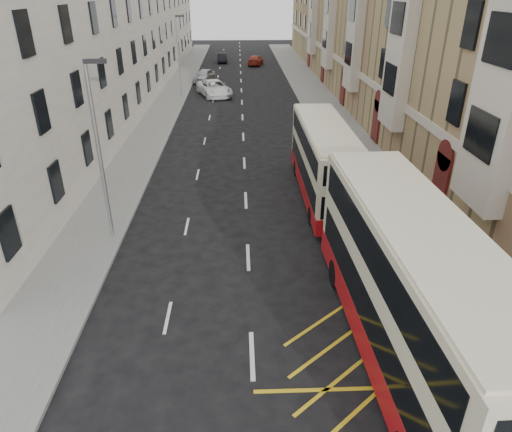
{
  "coord_description": "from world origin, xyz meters",
  "views": [
    {
      "loc": [
        -0.28,
        -7.17,
        10.74
      ],
      "look_at": [
        0.32,
        9.11,
        2.49
      ],
      "focal_mm": 32.0,
      "sensor_mm": 36.0,
      "label": 1
    }
  ],
  "objects_px": {
    "double_decker_front": "(411,292)",
    "car_dark": "(222,58)",
    "street_lamp_near": "(99,144)",
    "car_red": "(255,60)",
    "pedestrian_far": "(477,347)",
    "car_silver": "(204,76)",
    "street_lamp_far": "(179,53)",
    "double_decker_rear": "(324,162)",
    "white_van": "(214,88)"
  },
  "relations": [
    {
      "from": "double_decker_front",
      "to": "car_dark",
      "type": "distance_m",
      "value": 63.91
    },
    {
      "from": "street_lamp_near",
      "to": "car_red",
      "type": "relative_size",
      "value": 1.68
    },
    {
      "from": "double_decker_front",
      "to": "pedestrian_far",
      "type": "xyz_separation_m",
      "value": [
        1.97,
        -0.85,
        -1.46
      ]
    },
    {
      "from": "car_silver",
      "to": "pedestrian_far",
      "type": "bearing_deg",
      "value": -61.79
    },
    {
      "from": "street_lamp_far",
      "to": "car_silver",
      "type": "distance_m",
      "value": 10.21
    },
    {
      "from": "double_decker_rear",
      "to": "pedestrian_far",
      "type": "relative_size",
      "value": 5.84
    },
    {
      "from": "pedestrian_far",
      "to": "white_van",
      "type": "relative_size",
      "value": 0.3
    },
    {
      "from": "street_lamp_far",
      "to": "car_dark",
      "type": "xyz_separation_m",
      "value": [
        3.5,
        25.3,
        -3.97
      ]
    },
    {
      "from": "double_decker_front",
      "to": "double_decker_rear",
      "type": "relative_size",
      "value": 1.19
    },
    {
      "from": "street_lamp_near",
      "to": "double_decker_front",
      "type": "xyz_separation_m",
      "value": [
        11.14,
        -8.12,
        -2.14
      ]
    },
    {
      "from": "car_dark",
      "to": "car_red",
      "type": "height_order",
      "value": "car_red"
    },
    {
      "from": "street_lamp_far",
      "to": "double_decker_rear",
      "type": "distance_m",
      "value": 27.93
    },
    {
      "from": "street_lamp_far",
      "to": "car_red",
      "type": "xyz_separation_m",
      "value": [
        8.64,
        22.58,
        -3.95
      ]
    },
    {
      "from": "car_silver",
      "to": "car_dark",
      "type": "bearing_deg",
      "value": 98.83
    },
    {
      "from": "white_van",
      "to": "car_silver",
      "type": "relative_size",
      "value": 1.32
    },
    {
      "from": "double_decker_front",
      "to": "double_decker_rear",
      "type": "height_order",
      "value": "double_decker_front"
    },
    {
      "from": "pedestrian_far",
      "to": "car_silver",
      "type": "xyz_separation_m",
      "value": [
        -11.34,
        48.25,
        -0.27
      ]
    },
    {
      "from": "pedestrian_far",
      "to": "car_red",
      "type": "relative_size",
      "value": 0.37
    },
    {
      "from": "double_decker_rear",
      "to": "car_silver",
      "type": "relative_size",
      "value": 2.31
    },
    {
      "from": "double_decker_front",
      "to": "car_silver",
      "type": "distance_m",
      "value": 48.35
    },
    {
      "from": "street_lamp_near",
      "to": "street_lamp_far",
      "type": "bearing_deg",
      "value": 90.0
    },
    {
      "from": "street_lamp_near",
      "to": "street_lamp_far",
      "type": "distance_m",
      "value": 30.0
    },
    {
      "from": "pedestrian_far",
      "to": "double_decker_rear",
      "type": "bearing_deg",
      "value": -61.86
    },
    {
      "from": "double_decker_front",
      "to": "street_lamp_near",
      "type": "bearing_deg",
      "value": 142.38
    },
    {
      "from": "pedestrian_far",
      "to": "white_van",
      "type": "bearing_deg",
      "value": -58.67
    },
    {
      "from": "pedestrian_far",
      "to": "car_red",
      "type": "height_order",
      "value": "pedestrian_far"
    },
    {
      "from": "street_lamp_near",
      "to": "white_van",
      "type": "height_order",
      "value": "street_lamp_near"
    },
    {
      "from": "pedestrian_far",
      "to": "car_silver",
      "type": "height_order",
      "value": "pedestrian_far"
    },
    {
      "from": "street_lamp_far",
      "to": "street_lamp_near",
      "type": "bearing_deg",
      "value": -90.0
    },
    {
      "from": "double_decker_rear",
      "to": "car_red",
      "type": "relative_size",
      "value": 2.19
    },
    {
      "from": "car_red",
      "to": "pedestrian_far",
      "type": "bearing_deg",
      "value": 104.64
    },
    {
      "from": "car_red",
      "to": "street_lamp_near",
      "type": "bearing_deg",
      "value": 91.16
    },
    {
      "from": "street_lamp_near",
      "to": "car_silver",
      "type": "relative_size",
      "value": 1.78
    },
    {
      "from": "white_van",
      "to": "car_silver",
      "type": "bearing_deg",
      "value": 82.56
    },
    {
      "from": "double_decker_rear",
      "to": "car_dark",
      "type": "height_order",
      "value": "double_decker_rear"
    },
    {
      "from": "street_lamp_far",
      "to": "white_van",
      "type": "height_order",
      "value": "street_lamp_far"
    },
    {
      "from": "double_decker_rear",
      "to": "car_dark",
      "type": "distance_m",
      "value": 51.5
    },
    {
      "from": "car_red",
      "to": "street_lamp_far",
      "type": "bearing_deg",
      "value": 79.55
    },
    {
      "from": "car_dark",
      "to": "pedestrian_far",
      "type": "bearing_deg",
      "value": -86.14
    },
    {
      "from": "double_decker_front",
      "to": "car_red",
      "type": "xyz_separation_m",
      "value": [
        -2.51,
        60.71,
        -1.81
      ]
    },
    {
      "from": "white_van",
      "to": "car_dark",
      "type": "distance_m",
      "value": 24.21
    },
    {
      "from": "car_dark",
      "to": "street_lamp_far",
      "type": "bearing_deg",
      "value": -102.53
    },
    {
      "from": "white_van",
      "to": "car_red",
      "type": "xyz_separation_m",
      "value": [
        5.22,
        21.49,
        -0.14
      ]
    },
    {
      "from": "street_lamp_near",
      "to": "street_lamp_far",
      "type": "relative_size",
      "value": 1.0
    },
    {
      "from": "pedestrian_far",
      "to": "street_lamp_near",
      "type": "bearing_deg",
      "value": -16.67
    },
    {
      "from": "car_dark",
      "to": "car_silver",
      "type": "bearing_deg",
      "value": -100.8
    },
    {
      "from": "double_decker_front",
      "to": "white_van",
      "type": "height_order",
      "value": "double_decker_front"
    },
    {
      "from": "double_decker_rear",
      "to": "pedestrian_far",
      "type": "bearing_deg",
      "value": -79.52
    },
    {
      "from": "white_van",
      "to": "car_red",
      "type": "distance_m",
      "value": 22.11
    },
    {
      "from": "car_silver",
      "to": "car_red",
      "type": "relative_size",
      "value": 0.95
    }
  ]
}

